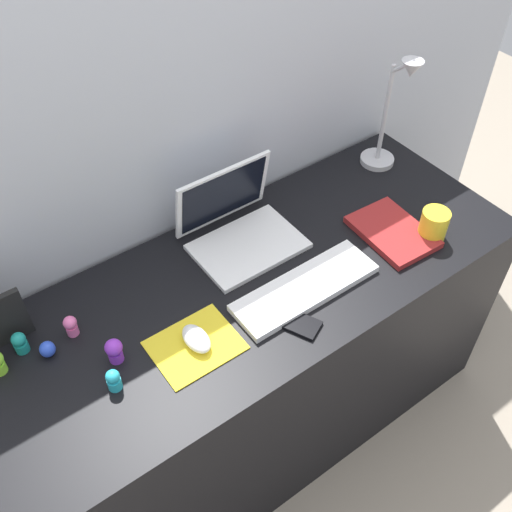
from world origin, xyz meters
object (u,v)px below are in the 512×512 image
toy_figurine_pink (71,325)px  notebook_pad (393,232)px  keyboard (305,288)px  mouse (196,339)px  toy_figurine_teal (20,342)px  toy_figurine_blue (47,349)px  toy_figurine_cyan (114,380)px  toy_figurine_purple (114,350)px  desk_lamp (392,117)px  picture_frame (2,321)px  laptop (237,223)px  cell_phone (295,322)px  coffee_mug (434,225)px

toy_figurine_pink → notebook_pad: bearing=-13.2°
keyboard → notebook_pad: same height
mouse → toy_figurine_teal: bearing=146.4°
toy_figurine_blue → toy_figurine_cyan: bearing=-63.4°
mouse → toy_figurine_purple: bearing=157.4°
desk_lamp → picture_frame: size_ratio=2.61×
toy_figurine_purple → toy_figurine_cyan: (-0.04, -0.07, -0.01)m
toy_figurine_purple → laptop: bearing=20.5°
laptop → toy_figurine_pink: size_ratio=5.03×
laptop → desk_lamp: size_ratio=0.77×
notebook_pad → picture_frame: 1.07m
cell_phone → mouse: bearing=133.5°
keyboard → notebook_pad: bearing=3.0°
toy_figurine_pink → toy_figurine_purple: bearing=-68.6°
toy_figurine_pink → keyboard: bearing=-22.4°
notebook_pad → toy_figurine_teal: toy_figurine_teal is taller
mouse → toy_figurine_cyan: toy_figurine_cyan is taller
mouse → toy_figurine_cyan: size_ratio=1.60×
toy_figurine_purple → toy_figurine_blue: size_ratio=1.65×
desk_lamp → coffee_mug: 0.37m
keyboard → cell_phone: bearing=-142.5°
keyboard → toy_figurine_blue: toy_figurine_blue is taller
toy_figurine_blue → toy_figurine_pink: size_ratio=0.70×
keyboard → toy_figurine_blue: size_ratio=9.80×
cell_phone → desk_lamp: 0.74m
mouse → notebook_pad: bearing=-0.3°
desk_lamp → toy_figurine_teal: (-1.22, -0.01, -0.16)m
desk_lamp → toy_figurine_pink: (-1.10, -0.04, -0.15)m
coffee_mug → desk_lamp: bearing=69.0°
toy_figurine_cyan → coffee_mug: bearing=-4.8°
toy_figurine_pink → laptop: bearing=4.8°
cell_phone → picture_frame: picture_frame is taller
mouse → picture_frame: size_ratio=0.64×
coffee_mug → keyboard: bearing=172.8°
mouse → toy_figurine_teal: (-0.35, 0.23, 0.01)m
coffee_mug → toy_figurine_cyan: (-0.96, 0.08, -0.02)m
desk_lamp → coffee_mug: size_ratio=4.26×
laptop → picture_frame: bearing=177.5°
coffee_mug → toy_figurine_blue: coffee_mug is taller
keyboard → cell_phone: size_ratio=3.20×
mouse → cell_phone: mouse is taller
laptop → toy_figurine_blue: bearing=-173.5°
toy_figurine_purple → toy_figurine_teal: (-0.17, 0.16, -0.01)m
desk_lamp → toy_figurine_purple: (-1.05, -0.17, -0.15)m
mouse → toy_figurine_blue: 0.35m
laptop → toy_figurine_teal: bearing=-178.3°
keyboard → desk_lamp: 0.63m
laptop → picture_frame: size_ratio=2.00×
mouse → toy_figurine_cyan: 0.22m
toy_figurine_purple → toy_figurine_pink: (-0.05, 0.13, -0.01)m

